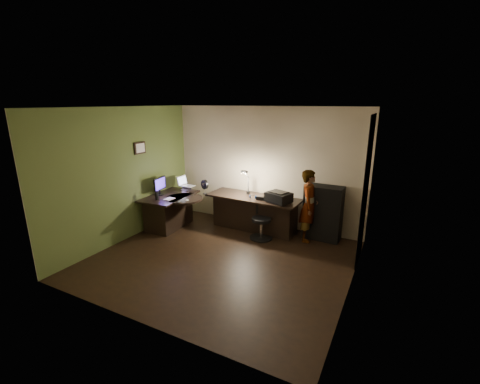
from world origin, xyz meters
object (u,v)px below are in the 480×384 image
at_px(desk_left, 170,211).
at_px(cabinet, 323,213).
at_px(person, 309,206).
at_px(desk_right, 253,213).
at_px(monitor, 159,189).
at_px(office_chair, 261,219).

relative_size(desk_left, cabinet, 1.15).
height_order(desk_left, person, person).
relative_size(desk_right, monitor, 4.71).
height_order(desk_left, desk_right, desk_right).
xyz_separation_m(desk_right, office_chair, (0.35, -0.36, 0.04)).
xyz_separation_m(desk_left, person, (2.98, 0.74, 0.37)).
distance_m(desk_left, monitor, 0.58).
height_order(desk_right, monitor, monitor).
bearing_deg(desk_right, cabinet, 11.25).
height_order(cabinet, office_chair, cabinet).
xyz_separation_m(desk_right, cabinet, (1.48, 0.23, 0.18)).
distance_m(desk_right, cabinet, 1.51).
bearing_deg(desk_left, monitor, -163.32).
distance_m(monitor, office_chair, 2.40).
height_order(desk_right, cabinet, cabinet).
xyz_separation_m(cabinet, monitor, (-3.44, -1.02, 0.34)).
bearing_deg(office_chair, monitor, -176.64).
bearing_deg(cabinet, monitor, -161.76).
relative_size(monitor, person, 0.30).
distance_m(desk_left, desk_right, 1.89).
distance_m(monitor, person, 3.30).
relative_size(desk_left, person, 0.88).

